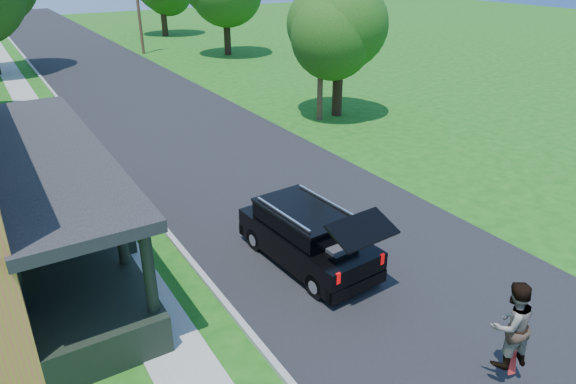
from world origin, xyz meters
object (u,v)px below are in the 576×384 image
tree_right_near (339,22)px  utility_pole_near (322,26)px  black_suv (307,236)px  skateboarder (511,325)px

tree_right_near → utility_pole_near: 1.17m
black_suv → utility_pole_near: (7.67, 10.44, 3.65)m
black_suv → utility_pole_near: 13.45m
black_suv → tree_right_near: tree_right_near is taller
skateboarder → utility_pole_near: (6.82, 15.83, 3.11)m
black_suv → tree_right_near: size_ratio=0.67×
utility_pole_near → skateboarder: bearing=-98.3°
black_suv → skateboarder: size_ratio=2.55×
black_suv → tree_right_near: 14.31m
black_suv → utility_pole_near: size_ratio=0.53×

